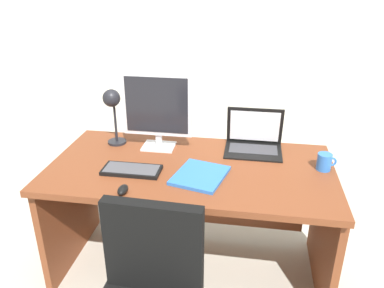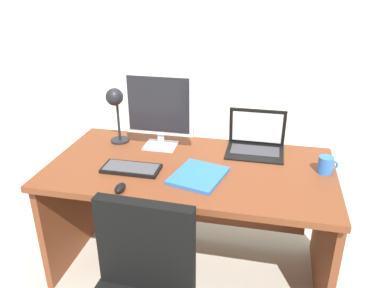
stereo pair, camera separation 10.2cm
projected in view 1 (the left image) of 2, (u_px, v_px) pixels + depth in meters
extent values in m
plane|color=#B7B2A3|center=(215.00, 163.00, 3.87)|extent=(12.00, 12.00, 0.00)
cube|color=silver|center=(235.00, 1.00, 5.30)|extent=(10.00, 0.10, 2.80)
cube|color=brown|center=(191.00, 169.00, 2.22)|extent=(1.64, 0.84, 0.04)
cube|color=brown|center=(70.00, 210.00, 2.49)|extent=(0.04, 0.74, 0.71)
cube|color=brown|center=(324.00, 235.00, 2.25)|extent=(0.04, 0.74, 0.71)
cube|color=brown|center=(198.00, 191.00, 2.64)|extent=(1.44, 0.02, 0.50)
cube|color=silver|center=(159.00, 146.00, 2.44)|extent=(0.20, 0.16, 0.01)
cube|color=silver|center=(159.00, 139.00, 2.43)|extent=(0.04, 0.02, 0.08)
cube|color=silver|center=(157.00, 104.00, 2.33)|extent=(0.43, 0.04, 0.39)
cube|color=black|center=(156.00, 105.00, 2.31)|extent=(0.39, 0.00, 0.35)
cube|color=black|center=(253.00, 151.00, 2.38)|extent=(0.35, 0.26, 0.01)
cube|color=#38383D|center=(253.00, 149.00, 2.39)|extent=(0.30, 0.14, 0.00)
cube|color=black|center=(255.00, 126.00, 2.43)|extent=(0.35, 0.05, 0.25)
cube|color=white|center=(255.00, 126.00, 2.42)|extent=(0.31, 0.04, 0.21)
cube|color=black|center=(132.00, 170.00, 2.14)|extent=(0.33, 0.15, 0.02)
cube|color=#47474C|center=(132.00, 168.00, 2.14)|extent=(0.30, 0.13, 0.00)
ellipsoid|color=black|center=(123.00, 190.00, 1.93)|extent=(0.05, 0.09, 0.04)
cylinder|color=black|center=(117.00, 142.00, 2.50)|extent=(0.12, 0.12, 0.01)
cylinder|color=black|center=(115.00, 122.00, 2.45)|extent=(0.02, 0.02, 0.26)
sphere|color=black|center=(111.00, 98.00, 2.35)|extent=(0.11, 0.11, 0.11)
cube|color=blue|center=(200.00, 175.00, 2.09)|extent=(0.32, 0.35, 0.02)
cylinder|color=blue|center=(324.00, 162.00, 2.15)|extent=(0.08, 0.08, 0.10)
torus|color=blue|center=(332.00, 162.00, 2.14)|extent=(0.05, 0.01, 0.05)
cube|color=black|center=(153.00, 247.00, 1.65)|extent=(0.44, 0.08, 0.44)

